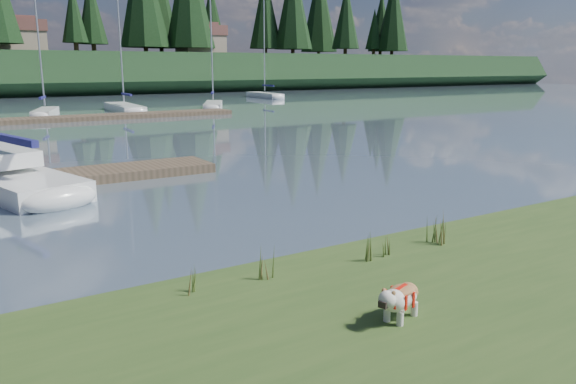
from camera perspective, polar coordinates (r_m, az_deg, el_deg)
ground at (r=39.82m, az=-26.31°, el=6.25°), size 200.00×200.00×0.00m
bulldog at (r=7.58m, az=11.36°, el=-10.37°), size 0.85×0.51×0.50m
dock_far at (r=40.05m, az=-23.48°, el=6.76°), size 26.00×2.20×0.30m
sailboat_bg_2 at (r=44.39m, az=-23.33°, el=7.50°), size 2.90×6.10×9.26m
sailboat_bg_3 at (r=47.64m, az=-16.49°, el=8.29°), size 2.08×8.48×12.30m
sailboat_bg_4 at (r=48.73m, az=-7.57°, el=8.79°), size 4.25×6.62×10.10m
sailboat_bg_5 at (r=64.87m, az=-2.64°, el=9.85°), size 1.90×7.60×10.81m
weed_0 at (r=8.82m, az=-2.14°, el=-7.38°), size 0.17×0.14×0.53m
weed_1 at (r=9.65m, az=8.53°, el=-5.65°), size 0.17×0.14×0.56m
weed_2 at (r=10.87m, az=14.29°, el=-3.83°), size 0.17×0.14×0.55m
weed_3 at (r=8.41m, az=-9.58°, el=-8.89°), size 0.17×0.14×0.44m
weed_4 at (r=10.01m, az=9.75°, el=-5.47°), size 0.17×0.14×0.38m
weed_5 at (r=10.82m, az=15.44°, el=-3.59°), size 0.17×0.14×0.72m
mud_lip at (r=9.48m, az=-4.96°, el=-9.22°), size 60.00×0.50×0.14m
conifer_5 at (r=82.00m, az=-19.37°, el=17.13°), size 3.96×3.96×10.35m
conifer_7 at (r=93.05m, az=-2.34°, el=18.05°), size 5.28×5.28×13.20m
conifer_8 at (r=96.87m, az=5.92°, el=17.38°), size 4.62×4.62×11.77m
conifer_9 at (r=107.59m, az=10.65°, el=17.49°), size 5.94×5.94×14.62m
house_1 at (r=81.15m, az=-25.73°, el=14.16°), size 6.30×5.30×4.65m
house_2 at (r=85.57m, az=-8.87°, el=15.10°), size 6.30×5.30×4.65m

